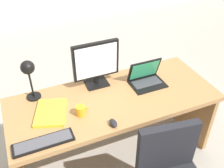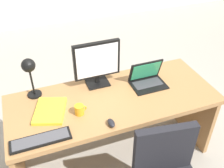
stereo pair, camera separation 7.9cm
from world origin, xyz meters
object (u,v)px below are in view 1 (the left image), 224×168
object	(u,v)px
coffee_mug	(81,111)
mouse	(113,123)
monitor	(96,62)
desk_lamp	(29,72)
keyboard	(44,142)
laptop	(146,76)
book	(51,113)
desk	(112,111)

from	to	relation	value
coffee_mug	mouse	bearing A→B (deg)	-47.26
monitor	mouse	bearing A→B (deg)	-97.30
mouse	desk_lamp	xyz separation A→B (m)	(-0.49, 0.54, 0.25)
keyboard	desk_lamp	xyz separation A→B (m)	(0.03, 0.51, 0.26)
keyboard	mouse	xyz separation A→B (m)	(0.51, -0.03, 0.01)
laptop	keyboard	xyz separation A→B (m)	(-1.00, -0.37, -0.05)
book	monitor	bearing A→B (deg)	26.06
laptop	coffee_mug	world-z (taller)	laptop
monitor	coffee_mug	bearing A→B (deg)	-127.64
monitor	keyboard	bearing A→B (deg)	-138.89
book	desk_lamp	bearing A→B (deg)	109.90
book	laptop	bearing A→B (deg)	5.72
desk	laptop	bearing A→B (deg)	8.75
monitor	mouse	size ratio (longest dim) A/B	4.63
laptop	desk_lamp	size ratio (longest dim) A/B	0.82
laptop	book	distance (m)	0.90
laptop	keyboard	world-z (taller)	laptop
laptop	desk_lamp	xyz separation A→B (m)	(-0.98, 0.15, 0.20)
desk	keyboard	xyz separation A→B (m)	(-0.64, -0.31, 0.20)
mouse	desk_lamp	size ratio (longest dim) A/B	0.24
coffee_mug	desk_lamp	bearing A→B (deg)	131.76
laptop	coffee_mug	xyz separation A→B (m)	(-0.67, -0.19, -0.02)
keyboard	coffee_mug	size ratio (longest dim) A/B	4.37
laptop	desk	bearing A→B (deg)	-171.25
monitor	coffee_mug	distance (m)	0.46
desk	keyboard	size ratio (longest dim) A/B	4.20
book	desk	bearing A→B (deg)	3.67
desk_lamp	coffee_mug	size ratio (longest dim) A/B	3.86
keyboard	desk	bearing A→B (deg)	25.86
keyboard	coffee_mug	distance (m)	0.37
mouse	desk	bearing A→B (deg)	68.92
mouse	book	size ratio (longest dim) A/B	0.25
desk	monitor	xyz separation A→B (m)	(-0.06, 0.20, 0.42)
book	coffee_mug	size ratio (longest dim) A/B	3.75
laptop	keyboard	size ratio (longest dim) A/B	0.72
desk	book	bearing A→B (deg)	-176.33
laptop	desk_lamp	distance (m)	1.01
monitor	keyboard	distance (m)	0.80
monitor	keyboard	world-z (taller)	monitor
keyboard	coffee_mug	xyz separation A→B (m)	(0.33, 0.18, 0.03)
monitor	keyboard	size ratio (longest dim) A/B	0.98
laptop	book	size ratio (longest dim) A/B	0.84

